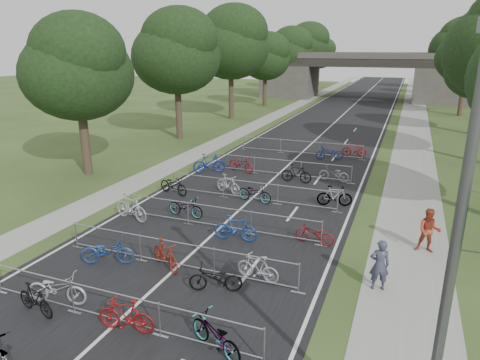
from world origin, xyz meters
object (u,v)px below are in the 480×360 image
at_px(overpass_bridge, 362,76).
at_px(pedestrian_b, 429,231).
at_px(lamppost, 453,273).
at_px(pedestrian_a, 379,265).

distance_m(overpass_bridge, pedestrian_b, 53.74).
bearing_deg(overpass_bridge, lamppost, -82.47).
height_order(overpass_bridge, lamppost, lamppost).
distance_m(overpass_bridge, lamppost, 63.55).
height_order(overpass_bridge, pedestrian_b, overpass_bridge).
bearing_deg(pedestrian_a, lamppost, 87.02).
xyz_separation_m(lamppost, pedestrian_b, (0.28, 10.02, -3.38)).
relative_size(overpass_bridge, pedestrian_b, 17.23).
relative_size(overpass_bridge, pedestrian_a, 17.37).
height_order(lamppost, pedestrian_b, lamppost).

